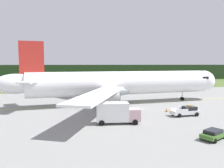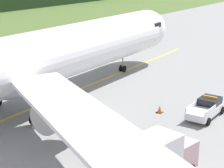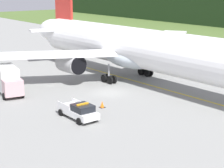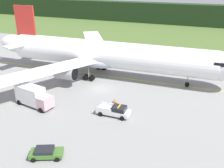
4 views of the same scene
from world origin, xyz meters
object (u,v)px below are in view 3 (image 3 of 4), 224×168
(airliner, at_px, (140,49))
(apron_cone, at_px, (102,104))
(ops_pickup_truck, at_px, (79,111))
(catering_truck, at_px, (8,80))

(airliner, bearing_deg, apron_cone, -60.89)
(apron_cone, bearing_deg, ops_pickup_truck, -68.76)
(ops_pickup_truck, height_order, catering_truck, catering_truck)
(ops_pickup_truck, distance_m, catering_truck, 14.55)
(catering_truck, bearing_deg, airliner, 70.80)
(airliner, xyz_separation_m, apron_cone, (6.45, -11.58, -4.62))
(catering_truck, bearing_deg, apron_cone, 26.57)
(catering_truck, relative_size, apron_cone, 9.56)
(airliner, xyz_separation_m, ops_pickup_truck, (8.14, -15.93, -4.10))
(airliner, distance_m, catering_truck, 19.24)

